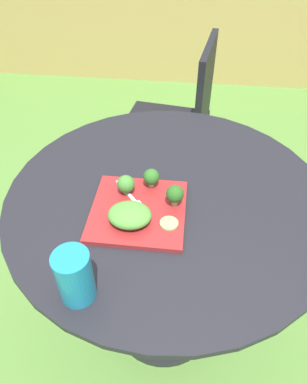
# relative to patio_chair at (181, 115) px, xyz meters

# --- Properties ---
(ground_plane) EXTENTS (12.00, 12.00, 0.00)m
(ground_plane) POSITION_rel_patio_chair_xyz_m (-0.00, -0.85, -0.53)
(ground_plane) COLOR #568438
(patio_table) EXTENTS (0.97, 0.97, 0.76)m
(patio_table) POSITION_rel_patio_chair_xyz_m (-0.00, -0.85, -0.02)
(patio_table) COLOR black
(patio_table) RESTS_ON ground_plane
(patio_chair) EXTENTS (0.50, 0.50, 0.90)m
(patio_chair) POSITION_rel_patio_chair_xyz_m (0.00, 0.00, 0.00)
(patio_chair) COLOR black
(patio_chair) RESTS_ON ground_plane
(salad_plate) EXTENTS (0.26, 0.26, 0.01)m
(salad_plate) POSITION_rel_patio_chair_xyz_m (-0.08, -0.94, 0.24)
(salad_plate) COLOR maroon
(salad_plate) RESTS_ON patio_table
(drinking_glass) EXTENTS (0.08, 0.08, 0.14)m
(drinking_glass) POSITION_rel_patio_chair_xyz_m (-0.18, -1.21, 0.29)
(drinking_glass) COLOR teal
(drinking_glass) RESTS_ON patio_table
(fork) EXTENTS (0.11, 0.13, 0.00)m
(fork) POSITION_rel_patio_chair_xyz_m (-0.10, -0.91, 0.25)
(fork) COLOR silver
(fork) RESTS_ON salad_plate
(lettuce_mound) EXTENTS (0.12, 0.10, 0.05)m
(lettuce_mound) POSITION_rel_patio_chair_xyz_m (-0.10, -0.99, 0.27)
(lettuce_mound) COLOR #519338
(lettuce_mound) RESTS_ON salad_plate
(broccoli_floret_0) EXTENTS (0.05, 0.05, 0.06)m
(broccoli_floret_0) POSITION_rel_patio_chair_xyz_m (-0.12, -0.88, 0.28)
(broccoli_floret_0) COLOR #99B770
(broccoli_floret_0) RESTS_ON salad_plate
(broccoli_floret_1) EXTENTS (0.05, 0.05, 0.07)m
(broccoli_floret_1) POSITION_rel_patio_chair_xyz_m (0.02, -0.91, 0.28)
(broccoli_floret_1) COLOR #99B770
(broccoli_floret_1) RESTS_ON salad_plate
(broccoli_floret_2) EXTENTS (0.05, 0.05, 0.06)m
(broccoli_floret_2) POSITION_rel_patio_chair_xyz_m (-0.05, -0.84, 0.28)
(broccoli_floret_2) COLOR #99B770
(broccoli_floret_2) RESTS_ON salad_plate
(cucumber_slice_0) EXTENTS (0.05, 0.05, 0.01)m
(cucumber_slice_0) POSITION_rel_patio_chair_xyz_m (0.01, -0.99, 0.25)
(cucumber_slice_0) COLOR #8EB766
(cucumber_slice_0) RESTS_ON salad_plate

